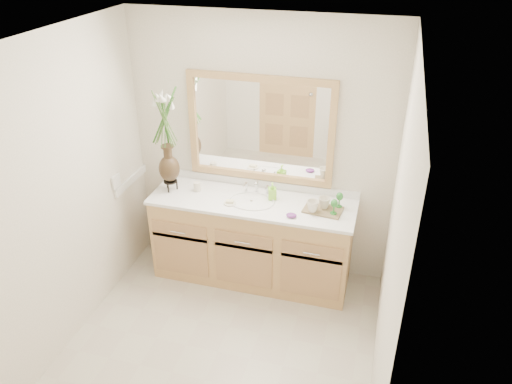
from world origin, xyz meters
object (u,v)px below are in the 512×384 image
(soap_bottle, at_px, (272,192))
(flower_vase, at_px, (165,127))
(tray, at_px, (323,210))
(tumbler, at_px, (197,186))

(soap_bottle, bearing_deg, flower_vase, 166.53)
(flower_vase, distance_m, tray, 1.54)
(soap_bottle, distance_m, tray, 0.48)
(flower_vase, relative_size, tray, 2.84)
(tray, bearing_deg, tumbler, -175.38)
(flower_vase, bearing_deg, tumbler, 12.02)
(tumbler, distance_m, soap_bottle, 0.70)
(tumbler, bearing_deg, tray, -2.35)
(tray, bearing_deg, soap_bottle, 176.80)
(tumbler, xyz_separation_m, tray, (1.17, -0.05, -0.03))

